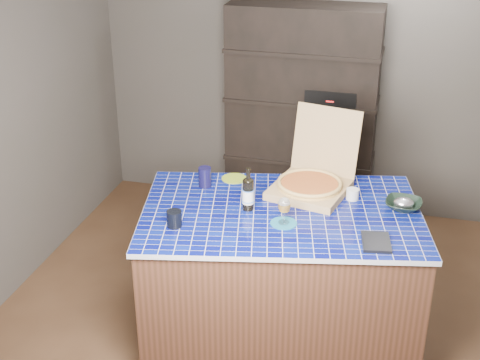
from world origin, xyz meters
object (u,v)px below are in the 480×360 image
(pizza_box, at_px, (311,182))
(mead_bottle, at_px, (248,193))
(bowl, at_px, (403,205))
(kitchen_island, at_px, (280,275))
(dvd_case, at_px, (376,242))
(wine_glass, at_px, (284,206))

(pizza_box, height_order, mead_bottle, pizza_box)
(pizza_box, bearing_deg, bowl, 3.67)
(kitchen_island, bearing_deg, pizza_box, 55.19)
(bowl, bearing_deg, pizza_box, 171.02)
(kitchen_island, xyz_separation_m, pizza_box, (0.13, 0.30, 0.52))
(kitchen_island, xyz_separation_m, dvd_case, (0.57, -0.24, 0.46))
(pizza_box, relative_size, dvd_case, 2.89)
(wine_glass, bearing_deg, mead_bottle, 153.11)
(kitchen_island, distance_m, bowl, 0.87)
(wine_glass, xyz_separation_m, dvd_case, (0.53, -0.09, -0.11))
(kitchen_island, bearing_deg, bowl, 4.91)
(kitchen_island, relative_size, mead_bottle, 6.82)
(mead_bottle, relative_size, wine_glass, 1.66)
(pizza_box, distance_m, wine_glass, 0.46)
(wine_glass, bearing_deg, bowl, 28.91)
(pizza_box, xyz_separation_m, dvd_case, (0.44, -0.54, -0.06))
(kitchen_island, relative_size, dvd_case, 8.61)
(mead_bottle, distance_m, dvd_case, 0.80)
(kitchen_island, height_order, pizza_box, pizza_box)
(bowl, bearing_deg, dvd_case, -105.81)
(wine_glass, distance_m, dvd_case, 0.55)
(mead_bottle, xyz_separation_m, bowl, (0.89, 0.24, -0.08))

